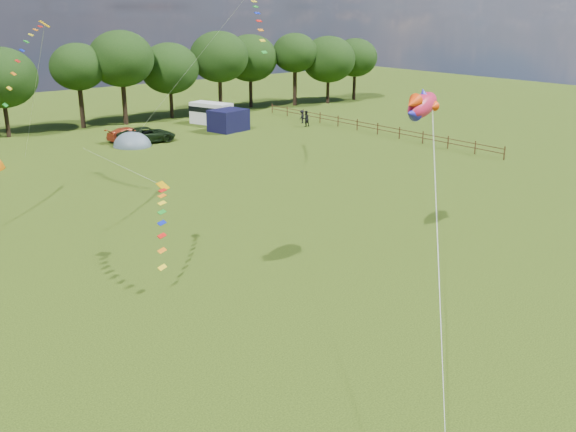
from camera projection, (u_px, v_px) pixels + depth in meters
ground_plane at (427, 375)px, 23.08m from camera, size 180.00×180.00×0.00m
tree_line at (39, 72)px, 65.02m from camera, size 102.98×10.98×10.27m
fence at (367, 126)px, 67.48m from camera, size 0.12×33.12×1.20m
car_c at (129, 134)px, 63.35m from camera, size 4.60×2.33×1.33m
car_d at (147, 135)px, 62.30m from camera, size 5.85×2.95×1.55m
campervan_d at (211, 113)px, 72.03m from camera, size 3.47×5.32×2.41m
tent_greyblue at (133, 146)px, 61.03m from camera, size 3.59×3.93×2.67m
awning_navy at (228, 120)px, 68.17m from camera, size 4.14×3.61×2.27m
fish_kite at (420, 106)px, 32.66m from camera, size 3.38×1.87×1.76m
streamer_kite_b at (28, 47)px, 32.44m from camera, size 4.20×4.69×3.79m
streamer_kite_c at (162, 211)px, 31.77m from camera, size 3.17×4.87×2.79m
walker_a at (306, 119)px, 70.69m from camera, size 0.89×0.59×1.75m
walker_b at (302, 117)px, 72.81m from camera, size 1.06×0.83×1.49m
streamer_kite_d at (255, 11)px, 46.31m from camera, size 2.72×5.01×4.30m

